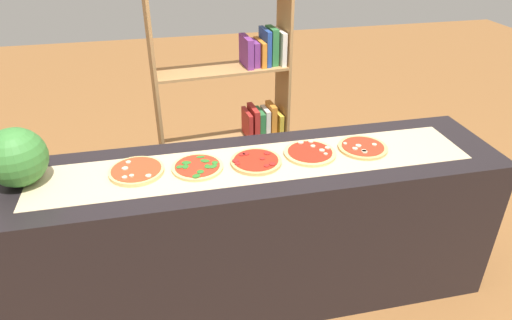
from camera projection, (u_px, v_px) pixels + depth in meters
name	position (u px, v px, depth m)	size (l,w,h in m)	color
ground_plane	(256.00, 288.00, 2.78)	(12.00, 12.00, 0.00)	brown
counter	(256.00, 231.00, 2.56)	(2.61, 0.64, 0.88)	black
parchment_paper	(256.00, 163.00, 2.34)	(2.23, 0.39, 0.00)	tan
pizza_mushroom_0	(136.00, 171.00, 2.25)	(0.27, 0.27, 0.03)	#DBB26B
pizza_spinach_1	(198.00, 167.00, 2.28)	(0.26, 0.26, 0.02)	#DBB26B
pizza_pepperoni_2	(256.00, 161.00, 2.33)	(0.26, 0.26, 0.02)	tan
pizza_mushroom_3	(310.00, 153.00, 2.41)	(0.28, 0.28, 0.02)	#DBB26B
pizza_mushroom_4	(363.00, 147.00, 2.46)	(0.27, 0.27, 0.02)	tan
watermelon	(16.00, 157.00, 2.10)	(0.28, 0.28, 0.28)	#387A33
bookshelf	(239.00, 109.00, 3.22)	(0.93, 0.35, 1.62)	#A87A47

